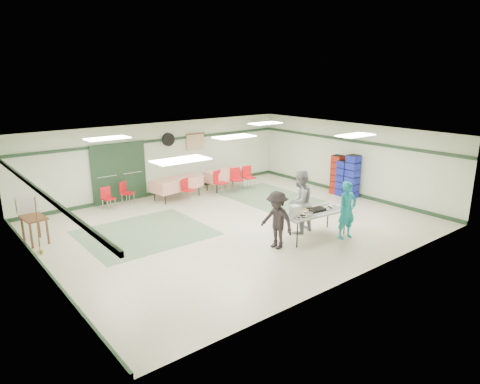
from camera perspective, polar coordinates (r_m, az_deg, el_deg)
floor at (r=13.14m, az=-0.71°, el=-4.27°), size 11.00×11.00×0.00m
ceiling at (r=12.49m, az=-0.75°, el=7.47°), size 11.00×11.00×0.00m
wall_back at (r=16.45m, az=-10.44°, el=4.42°), size 11.00×0.00×11.00m
wall_front at (r=9.75m, az=15.79°, el=-3.67°), size 11.00×0.00×11.00m
wall_left at (r=10.45m, az=-25.29°, el=-3.30°), size 0.00×9.00×9.00m
wall_right at (r=16.62m, az=14.44°, el=4.30°), size 0.00×9.00×9.00m
trim_back at (r=16.31m, az=-10.51°, el=6.82°), size 11.00×0.06×0.10m
baseboard_back at (r=16.72m, az=-10.18°, el=0.06°), size 11.00×0.06×0.12m
trim_left at (r=10.27m, az=-25.58°, el=0.43°), size 0.06×9.00×0.10m
baseboard_left at (r=10.91m, az=-24.35°, el=-9.70°), size 0.06×9.00×0.12m
trim_right at (r=16.48m, az=14.54°, el=6.67°), size 0.06×9.00×0.10m
baseboard_right at (r=16.89m, az=14.09°, el=-0.01°), size 0.06×9.00×0.12m
green_patch_a at (r=12.71m, az=-12.50°, el=-5.35°), size 3.50×3.00×0.01m
green_patch_b at (r=15.96m, az=3.91°, el=-0.68°), size 2.50×3.50×0.01m
double_door_left at (r=15.57m, az=-17.41°, el=2.20°), size 0.90×0.06×2.10m
double_door_right at (r=15.92m, az=-14.24°, el=2.72°), size 0.90×0.06×2.10m
door_frame at (r=15.72m, az=-15.79°, el=2.45°), size 2.00×0.03×2.15m
wall_fan at (r=16.42m, az=-9.53°, el=6.92°), size 0.50×0.10×0.50m
scroll_banner at (r=17.06m, az=-5.97°, el=6.69°), size 0.80×0.02×0.60m
serving_table at (r=12.07m, az=9.85°, el=-2.72°), size 2.12×1.01×0.76m
sheet_tray_right at (r=12.44m, az=11.75°, el=-2.01°), size 0.62×0.49×0.02m
sheet_tray_mid at (r=12.02m, az=9.25°, el=-2.51°), size 0.60×0.48×0.02m
sheet_tray_left at (r=11.54m, az=8.36°, el=-3.25°), size 0.63×0.50×0.02m
baking_pan at (r=12.07m, az=10.17°, el=-2.33°), size 0.50×0.34×0.08m
foam_box_stack at (r=11.45m, az=7.27°, el=-2.59°), size 0.25×0.23×0.32m
volunteer_teal at (r=12.17m, az=14.08°, el=-2.37°), size 0.65×0.49×1.62m
volunteer_grey at (r=12.31m, az=7.96°, el=-1.32°), size 0.97×0.79×1.83m
volunteer_dark at (r=11.19m, az=4.95°, el=-3.74°), size 0.69×1.06×1.55m
dining_table_a at (r=16.99m, az=-2.01°, el=2.33°), size 1.78×0.96×0.77m
dining_table_b at (r=15.81m, az=-8.42°, el=1.16°), size 1.99×1.10×0.77m
chair_a at (r=16.62m, az=-0.53°, el=1.99°), size 0.53×0.53×0.91m
chair_b at (r=16.15m, az=-2.79°, el=1.58°), size 0.55×0.55×0.92m
chair_c at (r=16.99m, az=1.06°, el=2.29°), size 0.47×0.47×0.91m
chair_d at (r=15.38m, az=-7.09°, el=0.58°), size 0.52×0.52×0.84m
chair_loose_a at (r=15.46m, az=-15.02°, el=0.16°), size 0.52×0.53×0.81m
chair_loose_b at (r=15.03m, az=-17.29°, el=-0.53°), size 0.42×0.42×0.78m
crate_stack_blue_a at (r=16.21m, az=14.76°, el=2.01°), size 0.42×0.42×1.60m
crate_stack_red at (r=16.64m, az=12.81°, el=2.28°), size 0.40×0.40×1.49m
crate_stack_blue_b at (r=16.49m, az=13.54°, el=1.85°), size 0.46×0.46×1.34m
printer_table at (r=12.78m, az=-25.79°, el=-3.49°), size 0.59×0.85×0.74m
office_printer at (r=13.26m, az=-26.58°, el=-1.44°), size 0.58×0.52×0.42m
broom at (r=12.03m, az=-25.40°, el=-3.88°), size 0.07×0.24×1.47m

